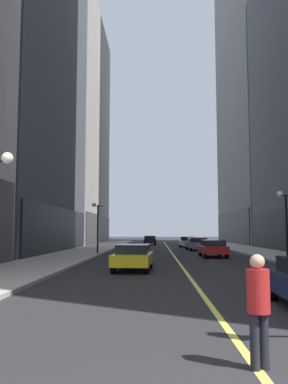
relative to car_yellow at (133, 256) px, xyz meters
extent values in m
plane|color=#262628|center=(2.63, 17.70, -0.72)|extent=(200.00, 200.00, 0.00)
cube|color=#ADA8A0|center=(-5.62, 17.70, -0.64)|extent=(4.50, 78.00, 0.15)
cube|color=#ADA8A0|center=(10.88, 17.70, -0.64)|extent=(4.50, 78.00, 0.15)
cube|color=#E5D64C|center=(2.63, 17.70, -0.71)|extent=(0.16, 70.00, 0.01)
cube|color=#4C515B|center=(-14.02, 17.20, 16.86)|extent=(12.29, 24.00, 35.15)
cube|color=black|center=(-7.97, 17.20, 1.39)|extent=(0.50, 22.80, 4.22)
cube|color=#A8A399|center=(-14.60, 42.70, 18.20)|extent=(13.46, 26.00, 37.84)
cube|color=#3A3935|center=(-7.97, 42.70, 1.55)|extent=(0.50, 24.70, 4.54)
cube|color=black|center=(13.23, 17.20, 1.29)|extent=(0.50, 22.80, 4.01)
cube|color=#2C2C2E|center=(13.23, 42.70, 1.78)|extent=(0.50, 24.70, 5.00)
cylinder|color=black|center=(4.53, -8.51, -0.40)|extent=(0.24, 0.65, 0.64)
cube|color=yellow|center=(0.00, -0.06, -0.12)|extent=(2.01, 4.11, 0.55)
cube|color=black|center=(0.01, 0.14, 0.35)|extent=(1.71, 2.33, 0.50)
cylinder|color=black|center=(0.72, -1.50, -0.40)|extent=(0.25, 0.65, 0.64)
cylinder|color=black|center=(-0.86, -1.43, -0.40)|extent=(0.25, 0.65, 0.64)
cylinder|color=black|center=(0.85, 1.31, -0.40)|extent=(0.25, 0.65, 0.64)
cylinder|color=black|center=(-0.72, 1.39, -0.40)|extent=(0.25, 0.65, 0.64)
cube|color=#B21919|center=(5.55, 10.65, -0.12)|extent=(1.90, 4.14, 0.55)
cube|color=black|center=(5.55, 10.44, 0.35)|extent=(1.65, 2.33, 0.50)
cylinder|color=black|center=(4.73, 12.07, -0.40)|extent=(0.23, 0.64, 0.64)
cylinder|color=black|center=(6.31, 12.10, -0.40)|extent=(0.23, 0.64, 0.64)
cylinder|color=black|center=(4.78, 9.20, -0.40)|extent=(0.23, 0.64, 0.64)
cylinder|color=black|center=(6.37, 9.23, -0.40)|extent=(0.23, 0.64, 0.64)
cube|color=slate|center=(5.43, 21.42, -0.12)|extent=(2.11, 4.69, 0.55)
cube|color=black|center=(5.44, 21.19, 0.35)|extent=(1.79, 2.65, 0.50)
cylinder|color=black|center=(4.52, 23.00, -0.40)|extent=(0.25, 0.65, 0.64)
cylinder|color=black|center=(6.19, 23.07, -0.40)|extent=(0.25, 0.65, 0.64)
cylinder|color=black|center=(4.66, 19.77, -0.40)|extent=(0.25, 0.65, 0.64)
cylinder|color=black|center=(6.33, 19.84, -0.40)|extent=(0.25, 0.65, 0.64)
cube|color=silver|center=(5.04, 28.88, -0.12)|extent=(1.95, 4.20, 0.55)
cube|color=black|center=(5.04, 28.67, 0.35)|extent=(1.70, 2.36, 0.50)
cylinder|color=black|center=(4.22, 30.35, -0.40)|extent=(0.23, 0.64, 0.64)
cylinder|color=black|center=(5.89, 30.34, -0.40)|extent=(0.23, 0.64, 0.64)
cylinder|color=black|center=(4.19, 27.43, -0.40)|extent=(0.23, 0.64, 0.64)
cylinder|color=black|center=(5.86, 27.41, -0.40)|extent=(0.23, 0.64, 0.64)
cube|color=black|center=(0.30, 37.38, -0.12)|extent=(1.87, 4.83, 0.55)
cube|color=black|center=(0.30, 37.62, 0.35)|extent=(1.62, 2.71, 0.50)
cylinder|color=black|center=(1.10, 35.71, -0.40)|extent=(0.23, 0.64, 0.64)
cylinder|color=black|center=(-0.44, 35.68, -0.40)|extent=(0.23, 0.64, 0.64)
cylinder|color=black|center=(1.04, 39.07, -0.40)|extent=(0.23, 0.64, 0.64)
cylinder|color=black|center=(-0.50, 39.04, -0.40)|extent=(0.23, 0.64, 0.64)
cylinder|color=black|center=(2.74, -14.30, -0.31)|extent=(0.14, 0.14, 0.81)
cylinder|color=black|center=(2.59, -14.36, -0.31)|extent=(0.14, 0.14, 0.81)
cylinder|color=#B21E1E|center=(2.66, -14.33, 0.41)|extent=(0.44, 0.44, 0.64)
sphere|color=tan|center=(2.66, -14.33, 0.83)|extent=(0.22, 0.22, 0.22)
sphere|color=white|center=(-3.42, -8.41, 3.53)|extent=(0.36, 0.36, 0.36)
cylinder|color=black|center=(-3.77, 13.29, 1.38)|extent=(0.14, 0.14, 4.20)
cylinder|color=black|center=(-3.77, 13.29, 3.43)|extent=(0.80, 0.06, 0.06)
sphere|color=white|center=(-4.12, 13.29, 3.53)|extent=(0.36, 0.36, 0.36)
sphere|color=white|center=(-3.42, 13.29, 3.53)|extent=(0.36, 0.36, 0.36)
cylinder|color=black|center=(9.03, 3.75, 1.38)|extent=(0.14, 0.14, 4.20)
cylinder|color=black|center=(9.03, 3.75, 3.43)|extent=(0.80, 0.06, 0.06)
sphere|color=white|center=(8.68, 3.75, 3.53)|extent=(0.36, 0.36, 0.36)
camera|label=1|loc=(1.15, -20.33, 1.29)|focal=37.04mm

